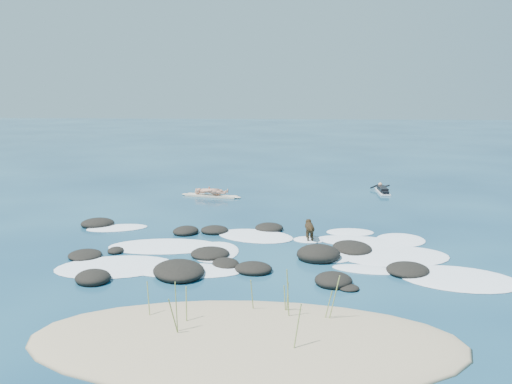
{
  "coord_description": "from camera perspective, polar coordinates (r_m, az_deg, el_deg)",
  "views": [
    {
      "loc": [
        1.01,
        -18.98,
        5.06
      ],
      "look_at": [
        -0.68,
        4.0,
        0.9
      ],
      "focal_mm": 40.0,
      "sensor_mm": 36.0,
      "label": 1
    }
  ],
  "objects": [
    {
      "name": "ground",
      "position": [
        19.66,
        1.13,
        -4.68
      ],
      "size": [
        160.0,
        160.0,
        0.0
      ],
      "primitive_type": "plane",
      "color": "#0A2642",
      "rests_on": "ground"
    },
    {
      "name": "paddling_surfer_rig",
      "position": [
        29.0,
        12.54,
        0.21
      ],
      "size": [
        1.01,
        2.24,
        0.39
      ],
      "rotation": [
        0.0,
        0.0,
        1.6
      ],
      "color": "white",
      "rests_on": "ground"
    },
    {
      "name": "sand_dune",
      "position": [
        11.95,
        -1.06,
        -14.82
      ],
      "size": [
        9.0,
        4.4,
        0.6
      ],
      "primitive_type": "ellipsoid",
      "color": "#9E8966",
      "rests_on": "ground"
    },
    {
      "name": "breaking_foam",
      "position": [
        17.96,
        2.55,
        -6.1
      ],
      "size": [
        14.07,
        7.32,
        0.12
      ],
      "color": "white",
      "rests_on": "ground"
    },
    {
      "name": "standing_surfer_rig",
      "position": [
        27.18,
        -4.53,
        0.93
      ],
      "size": [
        3.01,
        1.11,
        1.73
      ],
      "rotation": [
        0.0,
        0.0,
        -0.24
      ],
      "color": "beige",
      "rests_on": "ground"
    },
    {
      "name": "reef_rocks",
      "position": [
        17.56,
        -2.02,
        -6.19
      ],
      "size": [
        12.11,
        7.51,
        0.57
      ],
      "color": "black",
      "rests_on": "ground"
    },
    {
      "name": "dog",
      "position": [
        19.39,
        5.38,
        -3.54
      ],
      "size": [
        0.34,
        1.09,
        0.69
      ],
      "rotation": [
        0.0,
        0.0,
        1.67
      ],
      "color": "black",
      "rests_on": "ground"
    },
    {
      "name": "dune_grass",
      "position": [
        12.14,
        -0.58,
        -11.31
      ],
      "size": [
        4.17,
        2.03,
        1.2
      ],
      "color": "olive",
      "rests_on": "ground"
    }
  ]
}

